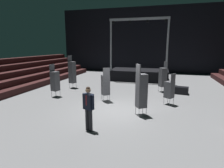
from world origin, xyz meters
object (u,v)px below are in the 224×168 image
Objects in this scene: chair_stack_front_left at (55,81)px; chair_stack_mid_centre at (141,90)px; man_with_tie at (88,106)px; chair_stack_mid_right at (106,85)px; chair_stack_rear_right at (72,72)px; chair_stack_rear_left at (163,77)px; equipment_road_case at (181,90)px; stage_riser at (139,74)px; chair_stack_front_right at (169,89)px.

chair_stack_mid_centre is (5.84, -1.89, 0.17)m from chair_stack_front_left.
man_with_tie is 4.05m from chair_stack_mid_right.
chair_stack_rear_right reaches higher than chair_stack_front_left.
chair_stack_mid_centre is at bearing 136.10° from chair_stack_rear_left.
chair_stack_rear_right is at bearing -36.19° from man_with_tie.
chair_stack_rear_right reaches higher than chair_stack_mid_right.
chair_stack_mid_right reaches higher than equipment_road_case.
chair_stack_front_left is 0.96× the size of chair_stack_rear_left.
chair_stack_mid_centre is 5.21m from chair_stack_rear_left.
stage_riser is 2.68× the size of chair_stack_front_left.
chair_stack_rear_left is at bearing 170.61° from equipment_road_case.
chair_stack_rear_left is 6.96m from chair_stack_rear_right.
chair_stack_mid_centre is at bearing -82.03° from stage_riser.
chair_stack_front_left is at bearing -119.95° from stage_riser.
chair_stack_front_left is 2.71m from chair_stack_rear_right.
stage_riser is at bearing 127.13° from equipment_road_case.
chair_stack_rear_right reaches higher than chair_stack_front_right.
chair_stack_mid_centre is at bearing -114.68° from equipment_road_case.
man_with_tie is (-0.42, -11.89, 0.40)m from stage_riser.
man_with_tie is 0.72× the size of chair_stack_mid_centre.
chair_stack_mid_centre reaches higher than equipment_road_case.
equipment_road_case is at bearing 15.26° from chair_stack_front_right.
chair_stack_front_right is 0.70× the size of chair_stack_rear_right.
chair_stack_rear_right reaches higher than equipment_road_case.
stage_riser is 7.95m from chair_stack_mid_right.
chair_stack_rear_left reaches higher than chair_stack_front_left.
chair_stack_mid_centre is at bearing 85.07° from chair_stack_front_left.
equipment_road_case is (2.25, 4.91, -0.99)m from chair_stack_mid_centre.
equipment_road_case is (3.61, -4.77, -0.37)m from stage_riser.
chair_stack_rear_left is 0.87× the size of chair_stack_rear_right.
equipment_road_case is at bearing 123.44° from chair_stack_front_left.
chair_stack_front_right is 2.53m from chair_stack_mid_centre.
chair_stack_mid_centre is (2.34, -1.79, 0.21)m from chair_stack_mid_right.
stage_riser is 8.03m from chair_stack_front_right.
chair_stack_front_right is 0.88× the size of chair_stack_mid_right.
chair_stack_front_left is 0.83× the size of chair_stack_rear_right.
chair_stack_mid_right is (3.50, -0.10, -0.04)m from chair_stack_front_left.
man_with_tie is at bearing -119.47° from equipment_road_case.
equipment_road_case is (1.31, -0.22, -0.87)m from chair_stack_rear_left.
stage_riser is at bearing 154.78° from chair_stack_rear_right.
chair_stack_rear_right is (-0.15, 2.70, 0.21)m from chair_stack_front_left.
chair_stack_mid_right is 0.80× the size of chair_stack_rear_right.
chair_stack_front_left is at bearing 143.20° from chair_stack_mid_right.
chair_stack_rear_right is at bearing 60.98° from chair_stack_rear_left.
chair_stack_mid_centre reaches higher than man_with_tie.
chair_stack_rear_right is at bearing -161.04° from chair_stack_mid_centre.
chair_stack_rear_right is (-3.65, 2.80, 0.25)m from chair_stack_mid_right.
chair_stack_front_right is 3.01m from equipment_road_case.
chair_stack_front_left is 6.14m from chair_stack_mid_centre.
chair_stack_mid_right is 5.61m from equipment_road_case.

